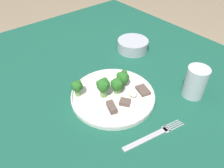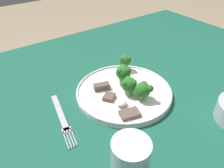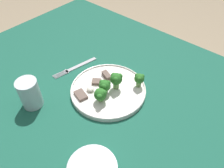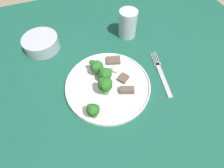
% 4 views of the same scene
% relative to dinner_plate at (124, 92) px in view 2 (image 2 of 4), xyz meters
% --- Properties ---
extents(table, '(1.40, 1.10, 0.74)m').
position_rel_dinner_plate_xyz_m(table, '(-0.02, 0.06, -0.09)').
color(table, '#195642').
rests_on(table, ground_plane).
extents(dinner_plate, '(0.28, 0.28, 0.02)m').
position_rel_dinner_plate_xyz_m(dinner_plate, '(0.00, 0.00, 0.00)').
color(dinner_plate, white).
rests_on(dinner_plate, table).
extents(fork, '(0.06, 0.20, 0.00)m').
position_rel_dinner_plate_xyz_m(fork, '(0.19, -0.01, -0.01)').
color(fork, '#B2B2B7').
rests_on(fork, table).
extents(drinking_glass, '(0.07, 0.07, 0.11)m').
position_rel_dinner_plate_xyz_m(drinking_glass, '(0.16, 0.22, 0.04)').
color(drinking_glass, silver).
rests_on(drinking_glass, table).
extents(broccoli_floret_near_rim_left, '(0.04, 0.04, 0.06)m').
position_rel_dinner_plate_xyz_m(broccoli_floret_near_rim_left, '(-0.00, 0.02, 0.04)').
color(broccoli_floret_near_rim_left, '#709E56').
rests_on(broccoli_floret_near_rim_left, dinner_plate).
extents(broccoli_floret_center_left, '(0.05, 0.04, 0.05)m').
position_rel_dinner_plate_xyz_m(broccoli_floret_center_left, '(-0.02, 0.06, 0.04)').
color(broccoli_floret_center_left, '#709E56').
rests_on(broccoli_floret_center_left, dinner_plate).
extents(broccoli_floret_back_left, '(0.04, 0.04, 0.06)m').
position_rel_dinner_plate_xyz_m(broccoli_floret_back_left, '(-0.07, -0.09, 0.04)').
color(broccoli_floret_back_left, '#709E56').
rests_on(broccoli_floret_back_left, dinner_plate).
extents(broccoli_floret_front_left, '(0.04, 0.04, 0.07)m').
position_rel_dinner_plate_xyz_m(broccoli_floret_front_left, '(-0.02, -0.03, 0.05)').
color(broccoli_floret_front_left, '#709E56').
rests_on(broccoli_floret_front_left, dinner_plate).
extents(meat_slice_front_slice, '(0.04, 0.04, 0.01)m').
position_rel_dinner_plate_xyz_m(meat_slice_front_slice, '(0.06, 0.00, 0.01)').
color(meat_slice_front_slice, brown).
rests_on(meat_slice_front_slice, dinner_plate).
extents(meat_slice_middle_slice, '(0.05, 0.03, 0.02)m').
position_rel_dinner_plate_xyz_m(meat_slice_middle_slice, '(0.05, -0.04, 0.01)').
color(meat_slice_middle_slice, brown).
rests_on(meat_slice_middle_slice, dinner_plate).
extents(meat_slice_rear_slice, '(0.06, 0.05, 0.01)m').
position_rel_dinner_plate_xyz_m(meat_slice_rear_slice, '(0.05, 0.09, 0.01)').
color(meat_slice_rear_slice, brown).
rests_on(meat_slice_rear_slice, dinner_plate).
extents(sauce_dollop, '(0.03, 0.03, 0.02)m').
position_rel_dinner_plate_xyz_m(sauce_dollop, '(0.05, 0.05, 0.01)').
color(sauce_dollop, silver).
rests_on(sauce_dollop, dinner_plate).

